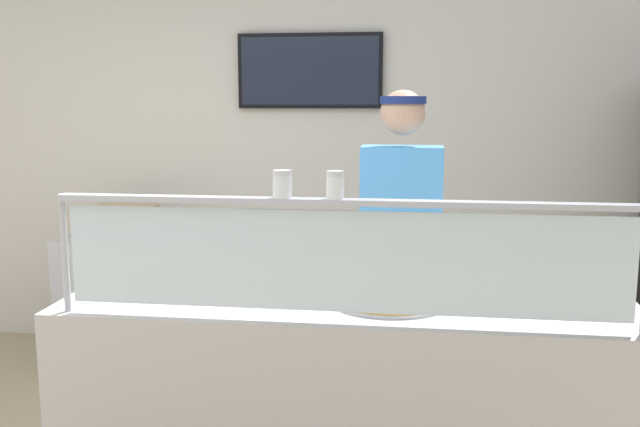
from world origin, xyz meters
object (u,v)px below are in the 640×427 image
(worker_figure, at_px, (401,250))
(pizza_box_stack, at_px, (119,222))
(parmesan_shaker, at_px, (282,186))
(pizza_server, at_px, (400,293))
(pizza_tray, at_px, (389,297))
(pepper_flake_shaker, at_px, (335,187))

(worker_figure, xyz_separation_m, pizza_box_stack, (-1.81, 0.89, -0.06))
(parmesan_shaker, height_order, worker_figure, worker_figure)
(pizza_server, bearing_deg, pizza_box_stack, 153.66)
(parmesan_shaker, bearing_deg, pizza_box_stack, 127.47)
(pizza_server, height_order, pizza_box_stack, pizza_box_stack)
(worker_figure, bearing_deg, parmesan_shaker, -112.34)
(pizza_tray, height_order, pizza_box_stack, pizza_box_stack)
(pizza_tray, xyz_separation_m, pizza_server, (0.04, -0.02, 0.02))
(pizza_server, height_order, parmesan_shaker, parmesan_shaker)
(pepper_flake_shaker, bearing_deg, pizza_tray, 57.70)
(pizza_server, bearing_deg, pepper_flake_shaker, -115.21)
(pizza_box_stack, bearing_deg, pizza_tray, -41.40)
(pepper_flake_shaker, xyz_separation_m, pizza_box_stack, (-1.60, 1.85, -0.48))
(pizza_server, bearing_deg, worker_figure, 105.50)
(parmesan_shaker, height_order, pizza_box_stack, parmesan_shaker)
(parmesan_shaker, height_order, pepper_flake_shaker, same)
(pizza_server, height_order, worker_figure, worker_figure)
(pizza_tray, xyz_separation_m, pizza_box_stack, (-1.78, 1.57, -0.02))
(pepper_flake_shaker, distance_m, worker_figure, 1.06)
(pepper_flake_shaker, height_order, pizza_box_stack, pepper_flake_shaker)
(pizza_server, distance_m, pizza_box_stack, 2.41)
(parmesan_shaker, bearing_deg, pepper_flake_shaker, -0.00)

